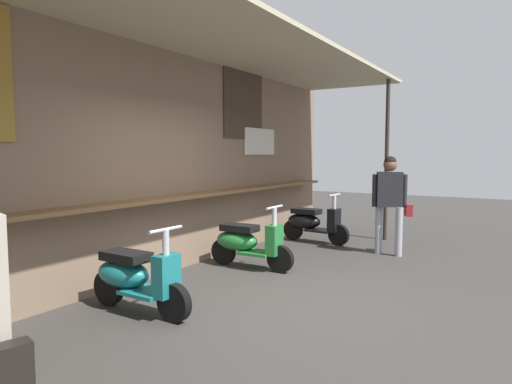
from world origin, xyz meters
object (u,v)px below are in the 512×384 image
at_px(scooter_teal, 134,277).
at_px(scooter_black, 312,222).
at_px(shopper_with_handbag, 390,195).
at_px(scooter_green, 246,242).

relative_size(scooter_teal, scooter_black, 1.00).
bearing_deg(scooter_black, shopper_with_handbag, -7.87).
relative_size(scooter_teal, shopper_with_handbag, 0.83).
xyz_separation_m(scooter_green, shopper_with_handbag, (2.01, -1.61, 0.64)).
bearing_deg(scooter_teal, scooter_green, 90.95).
relative_size(scooter_green, scooter_black, 1.00).
bearing_deg(scooter_green, shopper_with_handbag, 50.33).
bearing_deg(scooter_black, scooter_teal, -85.73).
bearing_deg(scooter_green, scooter_teal, -91.01).
distance_m(scooter_teal, scooter_green, 2.26).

